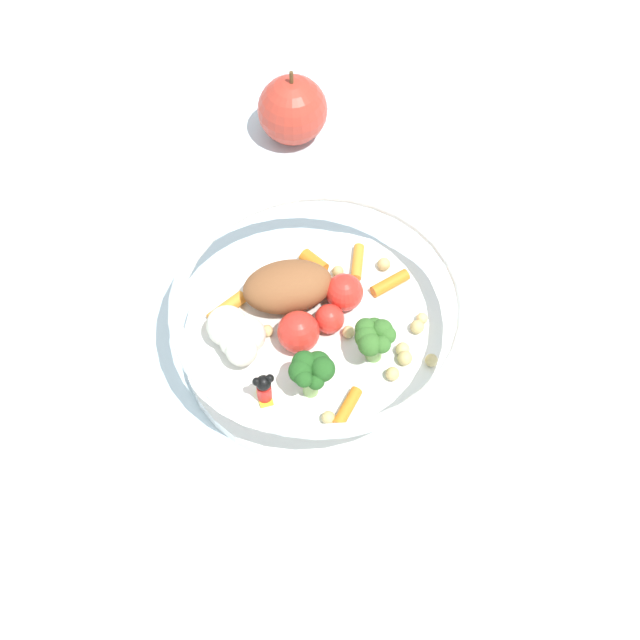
# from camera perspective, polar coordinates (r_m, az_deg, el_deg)

# --- Properties ---
(ground_plane) EXTENTS (2.40, 2.40, 0.00)m
(ground_plane) POSITION_cam_1_polar(r_m,az_deg,el_deg) (0.76, 0.26, -0.54)
(ground_plane) COLOR silver
(food_container) EXTENTS (0.23, 0.23, 0.06)m
(food_container) POSITION_cam_1_polar(r_m,az_deg,el_deg) (0.72, -0.39, -0.04)
(food_container) COLOR white
(food_container) RESTS_ON ground_plane
(loose_apple) EXTENTS (0.07, 0.07, 0.08)m
(loose_apple) POSITION_cam_1_polar(r_m,az_deg,el_deg) (0.88, -1.72, 12.94)
(loose_apple) COLOR #BC3828
(loose_apple) RESTS_ON ground_plane
(folded_napkin) EXTENTS (0.13, 0.15, 0.01)m
(folded_napkin) POSITION_cam_1_polar(r_m,az_deg,el_deg) (0.66, -2.79, -17.58)
(folded_napkin) COLOR silver
(folded_napkin) RESTS_ON ground_plane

